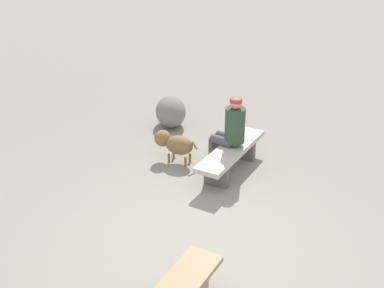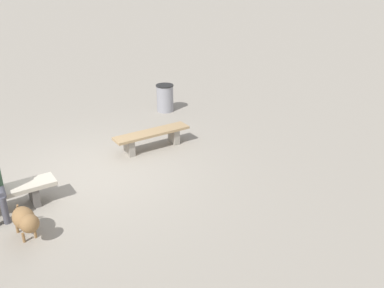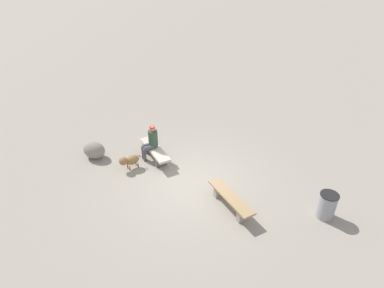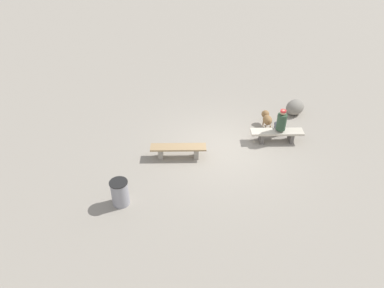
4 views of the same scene
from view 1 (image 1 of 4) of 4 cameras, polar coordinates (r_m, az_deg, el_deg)
The scene contains 5 objects.
ground at distance 6.32m, azimuth 1.03°, elevation -11.70°, with size 210.00×210.00×0.06m, color gray.
bench_right at distance 7.72m, azimuth 4.86°, elevation -1.26°, with size 1.90×0.86×0.43m.
seated_person at distance 7.66m, azimuth 4.80°, elevation 1.91°, with size 0.44×0.61×1.28m.
dog at distance 8.01m, azimuth -2.21°, elevation 0.11°, with size 0.41×0.81×0.55m.
boulder at distance 9.47m, azimuth -2.64°, elevation 4.02°, with size 0.61×0.84×0.62m, color gray.
Camera 1 is at (-4.86, -1.27, 3.82)m, focal length 43.24 mm.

